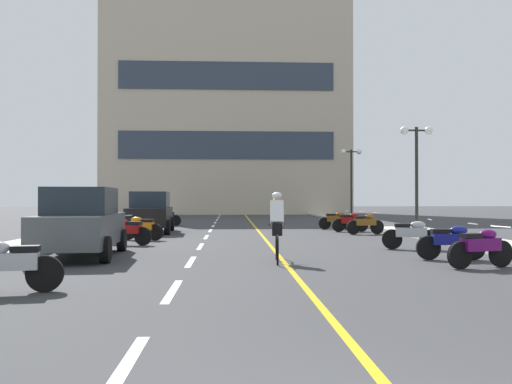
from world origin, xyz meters
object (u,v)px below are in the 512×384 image
motorcycle_8 (350,221)px  motorcycle_10 (165,217)px  street_lamp_mid (417,153)px  motorcycle_6 (141,227)px  motorcycle_1 (8,264)px  motorcycle_7 (365,223)px  parked_car_near (81,222)px  motorcycle_9 (336,220)px  motorcycle_2 (481,247)px  motorcycle_5 (128,231)px  motorcycle_3 (451,241)px  cyclist_rider (277,225)px  street_lamp_far (351,167)px  parked_car_mid (150,212)px  motorcycle_4 (411,234)px

motorcycle_8 → motorcycle_10: bearing=150.0°
street_lamp_mid → motorcycle_6: size_ratio=2.78×
motorcycle_1 → motorcycle_7: bearing=55.1°
parked_car_near → motorcycle_9: (9.06, 11.59, -0.44)m
motorcycle_2 → motorcycle_5: (-8.91, 6.08, 0.00)m
motorcycle_3 → cyclist_rider: size_ratio=0.96×
street_lamp_far → motorcycle_6: size_ratio=2.92×
motorcycle_1 → motorcycle_5: size_ratio=1.03×
street_lamp_far → motorcycle_2: street_lamp_far is taller
parked_car_mid → motorcycle_5: (0.18, -6.08, -0.44)m
street_lamp_mid → motorcycle_4: (-2.80, -7.35, -3.05)m
street_lamp_far → motorcycle_8: 13.23m
motorcycle_3 → motorcycle_8: same height
motorcycle_9 → motorcycle_10: (-8.73, 3.39, 0.00)m
street_lamp_mid → motorcycle_7: size_ratio=2.72×
parked_car_near → motorcycle_4: size_ratio=2.55×
motorcycle_5 → motorcycle_9: (8.54, 8.11, 0.00)m
motorcycle_6 → motorcycle_8: same height
motorcycle_4 → motorcycle_9: (-0.25, 10.04, 0.00)m
motorcycle_1 → motorcycle_10: same height
motorcycle_8 → motorcycle_4: bearing=-90.3°
parked_car_near → motorcycle_4: parked_car_near is taller
street_lamp_far → cyclist_rider: 24.81m
motorcycle_7 → motorcycle_10: size_ratio=0.99×
street_lamp_far → motorcycle_10: (-11.96, -7.28, -3.20)m
motorcycle_3 → motorcycle_4: same height
motorcycle_1 → motorcycle_3: same height
street_lamp_mid → motorcycle_9: (-3.05, 2.69, -3.05)m
motorcycle_9 → street_lamp_far: bearing=73.2°
parked_car_mid → motorcycle_6: bearing=-85.9°
street_lamp_mid → motorcycle_10: 13.61m
motorcycle_2 → motorcycle_5: 10.79m
motorcycle_7 → motorcycle_10: same height
street_lamp_far → motorcycle_6: (-11.65, -16.85, -3.20)m
motorcycle_1 → motorcycle_2: (9.13, 2.65, 0.00)m
street_lamp_mid → motorcycle_3: size_ratio=2.70×
motorcycle_7 → motorcycle_1: bearing=-124.9°
motorcycle_9 → motorcycle_1: bearing=-117.5°
parked_car_mid → motorcycle_10: bearing=90.1°
parked_car_mid → motorcycle_7: size_ratio=2.54×
cyclist_rider → motorcycle_10: bearing=106.1°
street_lamp_mid → motorcycle_5: 13.15m
motorcycle_8 → cyclist_rider: cyclist_rider is taller
parked_car_mid → cyclist_rider: size_ratio=2.42×
motorcycle_4 → motorcycle_8: size_ratio=0.99×
motorcycle_5 → motorcycle_9: same height
parked_car_mid → motorcycle_1: 14.82m
motorcycle_4 → parked_car_near: bearing=-170.6°
motorcycle_3 → motorcycle_9: (-0.34, 12.69, 0.00)m
street_lamp_far → motorcycle_7: bearing=-100.7°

